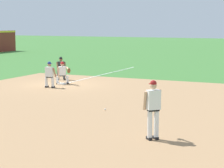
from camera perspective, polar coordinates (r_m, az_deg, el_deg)
ground_plane at (r=25.67m, az=-6.60°, el=-0.08°), size 160.00×160.00×0.00m
infield_dirt_patch at (r=19.53m, az=-2.48°, el=-2.57°), size 18.00×18.00×0.01m
foul_line_stripe at (r=30.47m, az=-1.12°, el=1.27°), size 11.07×0.10×0.00m
first_base_bag at (r=25.67m, az=-6.60°, el=0.02°), size 0.38×0.38×0.09m
baseball at (r=18.07m, az=-0.91°, el=-3.32°), size 0.07×0.07×0.07m
pitcher at (r=13.45m, az=5.41°, el=-2.87°), size 0.85×0.56×1.86m
first_baseman at (r=25.73m, az=-6.44°, el=1.59°), size 0.74×1.08×1.34m
baserunner at (r=24.43m, az=-8.17°, el=1.36°), size 0.45×0.60×1.46m
umpire at (r=27.80m, az=-6.68°, el=2.19°), size 0.67×0.68×1.46m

